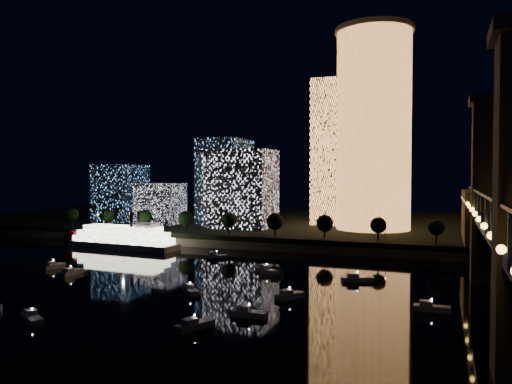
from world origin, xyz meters
TOP-DOWN VIEW (x-y plane):
  - ground at (0.00, 0.00)m, footprint 520.00×520.00m
  - far_bank at (0.00, 160.00)m, footprint 420.00×160.00m
  - seawall at (0.00, 82.00)m, footprint 420.00×6.00m
  - tower_cylindrical at (22.94, 125.40)m, footprint 34.00×34.00m
  - tower_rectangular at (3.24, 143.32)m, footprint 21.90×21.90m
  - midrise_blocks at (-59.13, 120.93)m, footprint 95.42×44.43m
  - riverboat at (-68.39, 66.51)m, footprint 50.83×13.61m
  - motorboats at (-5.82, 12.70)m, footprint 116.51×86.27m
  - esplanade_trees at (-29.28, 88.00)m, footprint 165.95×6.76m
  - street_lamps at (-34.00, 94.00)m, footprint 132.70×0.70m

SIDE VIEW (x-z plane):
  - ground at x=0.00m, z-range 0.00..0.00m
  - motorboats at x=-5.82m, z-range -0.58..2.20m
  - seawall at x=0.00m, z-range 0.00..3.00m
  - far_bank at x=0.00m, z-range 0.00..5.00m
  - riverboat at x=-68.39m, z-range -3.69..11.46m
  - street_lamps at x=-34.00m, z-range 6.20..11.85m
  - esplanade_trees at x=-29.28m, z-range 6.03..14.91m
  - midrise_blocks at x=-59.13m, z-range 1.46..43.39m
  - tower_rectangular at x=3.24m, z-range 5.00..74.67m
  - tower_cylindrical at x=22.94m, z-range 5.13..92.96m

